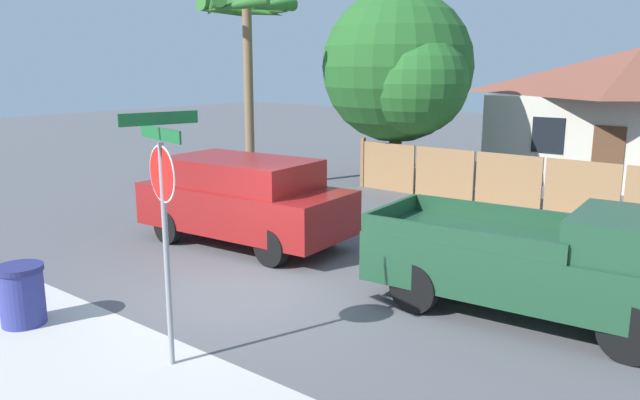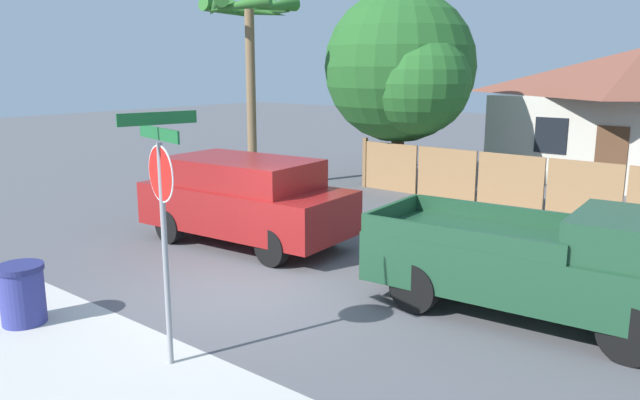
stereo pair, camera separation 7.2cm
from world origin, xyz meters
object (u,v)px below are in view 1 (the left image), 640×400
(palm_tree, at_px, (247,24))
(trash_bin, at_px, (22,295))
(oak_tree, at_px, (401,70))
(orange_pickup, at_px, (545,262))
(stop_sign, at_px, (163,196))
(house, at_px, (636,112))
(red_suv, at_px, (244,198))

(palm_tree, height_order, trash_bin, palm_tree)
(oak_tree, relative_size, palm_tree, 1.05)
(orange_pickup, height_order, stop_sign, stop_sign)
(oak_tree, height_order, trash_bin, oak_tree)
(house, bearing_deg, red_suv, -108.27)
(red_suv, relative_size, orange_pickup, 0.93)
(palm_tree, relative_size, stop_sign, 1.80)
(palm_tree, height_order, stop_sign, palm_tree)
(trash_bin, bearing_deg, stop_sign, 12.11)
(oak_tree, bearing_deg, stop_sign, -70.85)
(palm_tree, distance_m, stop_sign, 12.00)
(palm_tree, height_order, red_suv, palm_tree)
(palm_tree, xyz_separation_m, trash_bin, (4.88, -9.47, -4.46))
(house, distance_m, orange_pickup, 13.56)
(palm_tree, bearing_deg, stop_sign, -49.55)
(palm_tree, bearing_deg, oak_tree, 42.13)
(red_suv, height_order, stop_sign, stop_sign)
(house, height_order, red_suv, house)
(orange_pickup, xyz_separation_m, stop_sign, (-3.10, -4.45, 1.32))
(trash_bin, bearing_deg, orange_pickup, 40.92)
(house, bearing_deg, palm_tree, -134.50)
(house, relative_size, oak_tree, 1.43)
(house, xyz_separation_m, stop_sign, (-1.17, -17.80, -0.05))
(oak_tree, relative_size, stop_sign, 1.89)
(house, height_order, orange_pickup, house)
(red_suv, bearing_deg, palm_tree, 129.20)
(stop_sign, distance_m, trash_bin, 3.26)
(oak_tree, distance_m, palm_tree, 4.80)
(stop_sign, bearing_deg, red_suv, 139.24)
(house, distance_m, red_suv, 14.13)
(house, relative_size, red_suv, 1.85)
(house, relative_size, orange_pickup, 1.72)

